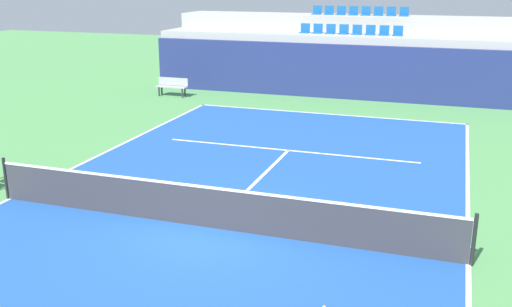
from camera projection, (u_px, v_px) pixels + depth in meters
The scene contains 15 objects.
ground_plane at pixel (210, 228), 13.08m from camera, with size 80.00×80.00×0.00m, color #4C8C4C.
court_surface at pixel (210, 228), 13.08m from camera, with size 11.00×24.00×0.01m, color #1E4C99.
baseline_far at pixel (326, 114), 23.91m from camera, with size 11.00×0.10×0.00m, color white.
sideline_left at pixel (10, 199), 14.77m from camera, with size 0.10×24.00×0.00m, color white.
sideline_right at pixel (468, 265), 11.39m from camera, with size 0.10×24.00×0.00m, color white.
service_line_far at pixel (288, 150), 18.88m from camera, with size 8.26×0.10×0.00m, color white.
centre_service_line at pixel (256, 182), 15.98m from camera, with size 0.10×6.40×0.00m, color white.
back_wall at pixel (343, 72), 26.63m from camera, with size 18.44×0.30×2.44m, color navy.
stands_tier_lower at pixel (348, 64), 27.81m from camera, with size 18.44×2.40×2.78m, color #9E9E99.
stands_tier_upper at pixel (357, 51), 29.88m from camera, with size 18.44×2.40×3.51m, color #9E9E99.
seating_row_lower at pixel (350, 31), 27.46m from camera, with size 4.81×0.44×0.44m.
seating_row_upper at pixel (359, 13), 29.42m from camera, with size 4.81×0.44×0.44m.
tennis_net at pixel (209, 207), 12.94m from camera, with size 11.08×0.08×1.07m.
player_bench at pixel (172, 85), 27.39m from camera, with size 1.50×0.40×0.85m.
tennis_ball_2 at pixel (324, 307), 9.85m from camera, with size 0.07×0.07×0.07m, color #CCE033.
Camera 1 is at (4.88, -11.07, 5.36)m, focal length 41.27 mm.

